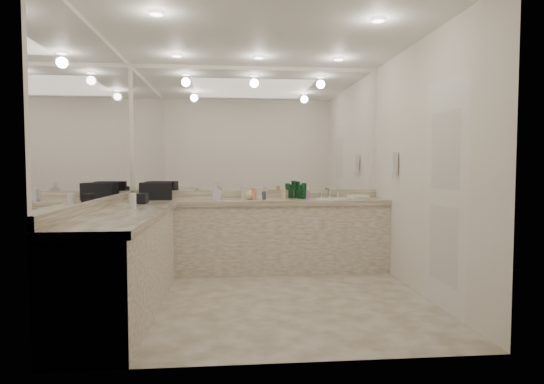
{
  "coord_description": "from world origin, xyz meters",
  "views": [
    {
      "loc": [
        -0.34,
        -4.43,
        1.31
      ],
      "look_at": [
        0.1,
        0.4,
        1.04
      ],
      "focal_mm": 30.0,
      "sensor_mm": 36.0,
      "label": 1
    }
  ],
  "objects": [
    {
      "name": "soap_bottle_b",
      "position": [
        -0.51,
        1.15,
        0.99
      ],
      "size": [
        0.1,
        0.11,
        0.19
      ],
      "primitive_type": "imported",
      "rotation": [
        0.0,
        0.0,
        -0.29
      ],
      "color": "silver",
      "rests_on": "vanity_back_top"
    },
    {
      "name": "vanity_back_top",
      "position": [
        0.0,
        1.19,
        0.87
      ],
      "size": [
        3.2,
        0.64,
        0.06
      ],
      "primitive_type": "cube",
      "color": "beige",
      "rests_on": "vanity_back_base"
    },
    {
      "name": "backsplash_left",
      "position": [
        -1.58,
        0.0,
        0.95
      ],
      "size": [
        0.04,
        3.0,
        0.1
      ],
      "primitive_type": "cube",
      "color": "beige",
      "rests_on": "vanity_left_top"
    },
    {
      "name": "faucet",
      "position": [
        0.95,
        1.41,
        0.97
      ],
      "size": [
        0.24,
        0.16,
        0.14
      ],
      "primitive_type": "cube",
      "color": "silver",
      "rests_on": "vanity_back_top"
    },
    {
      "name": "amenity_bottle_3",
      "position": [
        -1.11,
        1.18,
        0.95
      ],
      "size": [
        0.05,
        0.05,
        0.09
      ],
      "primitive_type": "cylinder",
      "color": "silver",
      "rests_on": "vanity_back_top"
    },
    {
      "name": "floor",
      "position": [
        0.0,
        0.0,
        0.0
      ],
      "size": [
        3.2,
        3.2,
        0.0
      ],
      "primitive_type": "plane",
      "color": "beige",
      "rests_on": "ground"
    },
    {
      "name": "amenity_bottle_0",
      "position": [
        0.07,
        1.13,
        0.95
      ],
      "size": [
        0.06,
        0.06,
        0.1
      ],
      "primitive_type": "cylinder",
      "color": "#3F3F4C",
      "rests_on": "vanity_back_top"
    },
    {
      "name": "vanity_left_top",
      "position": [
        -1.29,
        -0.3,
        0.87
      ],
      "size": [
        0.64,
        2.42,
        0.06
      ],
      "primitive_type": "cube",
      "color": "beige",
      "rests_on": "vanity_left_base"
    },
    {
      "name": "sink",
      "position": [
        0.95,
        1.2,
        0.9
      ],
      "size": [
        0.44,
        0.44,
        0.03
      ],
      "primitive_type": "cylinder",
      "color": "white",
      "rests_on": "vanity_back_top"
    },
    {
      "name": "amenity_bottle_4",
      "position": [
        0.31,
        1.16,
        0.97
      ],
      "size": [
        0.06,
        0.06,
        0.14
      ],
      "primitive_type": "cylinder",
      "color": "#E0B28C",
      "rests_on": "vanity_back_top"
    },
    {
      "name": "wall_back",
      "position": [
        0.0,
        1.5,
        1.3
      ],
      "size": [
        3.2,
        0.02,
        2.6
      ],
      "primitive_type": "cube",
      "color": "silver",
      "rests_on": "floor"
    },
    {
      "name": "vanity_left_base",
      "position": [
        -1.3,
        -0.3,
        0.42
      ],
      "size": [
        0.6,
        2.4,
        0.84
      ],
      "primitive_type": "cube",
      "color": "silver",
      "rests_on": "floor"
    },
    {
      "name": "green_bottle_2",
      "position": [
        0.51,
        1.36,
        1.01
      ],
      "size": [
        0.07,
        0.07,
        0.22
      ],
      "primitive_type": "cylinder",
      "color": "#16532F",
      "rests_on": "vanity_back_top"
    },
    {
      "name": "door",
      "position": [
        1.59,
        -0.5,
        1.05
      ],
      "size": [
        0.02,
        0.82,
        2.1
      ],
      "primitive_type": "cube",
      "color": "white",
      "rests_on": "wall_right"
    },
    {
      "name": "soap_bottle_c",
      "position": [
        -0.09,
        1.19,
        0.98
      ],
      "size": [
        0.16,
        0.16,
        0.16
      ],
      "primitive_type": "imported",
      "rotation": [
        0.0,
        0.0,
        0.4
      ],
      "color": "#E9C883",
      "rests_on": "vanity_back_top"
    },
    {
      "name": "hand_towel",
      "position": [
        1.29,
        1.24,
        0.92
      ],
      "size": [
        0.27,
        0.21,
        0.04
      ],
      "primitive_type": "cube",
      "rotation": [
        0.0,
        0.0,
        0.22
      ],
      "color": "white",
      "rests_on": "vanity_back_top"
    },
    {
      "name": "soap_bottle_a",
      "position": [
        -0.54,
        1.21,
        0.99
      ],
      "size": [
        0.09,
        0.09,
        0.18
      ],
      "primitive_type": "imported",
      "rotation": [
        0.0,
        0.0,
        -0.4
      ],
      "color": "beige",
      "rests_on": "vanity_back_top"
    },
    {
      "name": "green_bottle_3",
      "position": [
        0.54,
        1.26,
        0.99
      ],
      "size": [
        0.07,
        0.07,
        0.18
      ],
      "primitive_type": "cylinder",
      "color": "#16532F",
      "rests_on": "vanity_back_top"
    },
    {
      "name": "amenity_bottle_6",
      "position": [
        -0.02,
        1.32,
        0.96
      ],
      "size": [
        0.06,
        0.06,
        0.13
      ],
      "primitive_type": "cylinder",
      "color": "#9966B2",
      "rests_on": "vanity_back_top"
    },
    {
      "name": "amenity_bottle_1",
      "position": [
        0.04,
        1.14,
        0.93
      ],
      "size": [
        0.06,
        0.06,
        0.06
      ],
      "primitive_type": "cylinder",
      "color": "silver",
      "rests_on": "vanity_back_top"
    },
    {
      "name": "black_toiletry_bag",
      "position": [
        -1.25,
        1.23,
        1.01
      ],
      "size": [
        0.41,
        0.29,
        0.22
      ],
      "primitive_type": "cube",
      "rotation": [
        0.0,
        0.0,
        0.13
      ],
      "color": "black",
      "rests_on": "vanity_back_top"
    },
    {
      "name": "amenity_bottle_5",
      "position": [
        -0.06,
        1.14,
        0.97
      ],
      "size": [
        0.04,
        0.04,
        0.14
      ],
      "primitive_type": "cylinder",
      "color": "#E57F66",
      "rests_on": "vanity_back_top"
    },
    {
      "name": "green_bottle_1",
      "position": [
        0.58,
        1.22,
        1.0
      ],
      "size": [
        0.06,
        0.06,
        0.2
      ],
      "primitive_type": "cylinder",
      "color": "#16532F",
      "rests_on": "vanity_back_top"
    },
    {
      "name": "lotion_left",
      "position": [
        -1.3,
        0.11,
        0.98
      ],
      "size": [
        0.07,
        0.07,
        0.16
      ],
      "primitive_type": "cylinder",
      "color": "white",
      "rests_on": "vanity_left_top"
    },
    {
      "name": "wall_phone",
      "position": [
        1.56,
        0.7,
        1.35
      ],
      "size": [
        0.06,
        0.1,
        0.24
      ],
      "primitive_type": "cube",
      "color": "white",
      "rests_on": "wall_right"
    },
    {
      "name": "ceiling",
      "position": [
        0.0,
        0.0,
        2.6
      ],
      "size": [
        3.2,
        3.2,
        0.0
      ],
      "primitive_type": "plane",
      "color": "white",
      "rests_on": "floor"
    },
    {
      "name": "amenity_bottle_2",
      "position": [
        0.63,
        1.22,
        0.95
      ],
      "size": [
        0.07,
        0.07,
        0.1
      ],
      "primitive_type": "cylinder",
      "color": "#9966B2",
      "rests_on": "vanity_back_top"
    },
    {
      "name": "mirror_left",
      "position": [
        -1.59,
        0.0,
        1.77
      ],
      "size": [
        0.01,
        2.92,
        1.55
      ],
      "primitive_type": "cube",
      "color": "white",
      "rests_on": "wall_left"
    },
    {
      "name": "vanity_back_base",
      "position": [
        0.0,
        1.2,
        0.42
      ],
      "size": [
        3.2,
        0.6,
        0.84
      ],
      "primitive_type": "cube",
      "color": "silver",
      "rests_on": "floor"
    },
    {
      "name": "cream_cosmetic_case",
      "position": [
        -0.04,
        1.25,
        0.98
      ],
      "size": [
        0.33,
        0.26,
        0.16
      ],
      "primitive_type": "cube",
      "rotation": [
        0.0,
        0.0,
        -0.37
      ],
      "color": "beige",
      "rests_on": "vanity_back_top"
    },
    {
      "name": "backsplash_back",
      "position": [
        0.0,
        1.48,
        0.95
      ],
      "size": [
        3.2,
        0.04,
        0.1
      ],
      "primitive_type": "cube",
      "color": "beige",
      "rests_on": "vanity_back_top"
    },
    {
      "name": "mirror_back",
      "position": [
        0.0,
        1.49,
        1.77
      ],
      "size": [
        3.12,
        0.01,
        1.55
      ],
      "primitive_type": "cube",
      "color": "white",
      "rests_on": "wall_back"
    },
    {
      "name": "green_bottle_0",
      "position": [
        0.43,
        1.31,
        0.99
      ],
      "size": [
        0.07,
        0.07,
        0.18
      ],
      "primitive_type": "cylinder",
      "color": "#16532F",
      "rests_on": "vanity_back_top"
    },
    {
      "name": "wall_right",
      "position": [
        1.6,
        0.0,
        1.3
      ],
      "size": [
        0.02,
        3.0,
        2.6
      ],
      "primitive_type": "cube",
      "color": "silver",
      "rests_on": "floor"
    },
    {
      "name": "wall_left",
      "position": [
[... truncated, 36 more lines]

